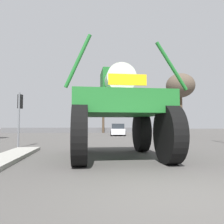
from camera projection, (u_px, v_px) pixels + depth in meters
The scene contains 8 objects.
ground_plane at pixel (101, 139), 22.01m from camera, with size 120.00×120.00×0.00m, color #4C4947.
oversize_sprayer at pixel (117, 111), 9.25m from camera, with size 4.18×5.71×4.30m.
sedan_ahead at pixel (118, 130), 28.58m from camera, with size 2.27×4.28×1.52m.
traffic_signal_near_left at pixel (20, 108), 13.36m from camera, with size 0.24×0.54×3.27m.
traffic_signal_near_right at pixel (172, 108), 14.55m from camera, with size 0.24×0.54×3.33m.
bare_tree_right at pixel (180, 86), 26.31m from camera, with size 3.36×3.36×7.45m.
bare_tree_far_center at pixel (103, 100), 39.16m from camera, with size 3.10×3.10×7.20m.
roadside_barrier at pixel (93, 130), 39.21m from camera, with size 31.00×0.24×0.90m, color #59595B.
Camera 1 is at (-1.67, -4.09, 1.31)m, focal length 35.61 mm.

